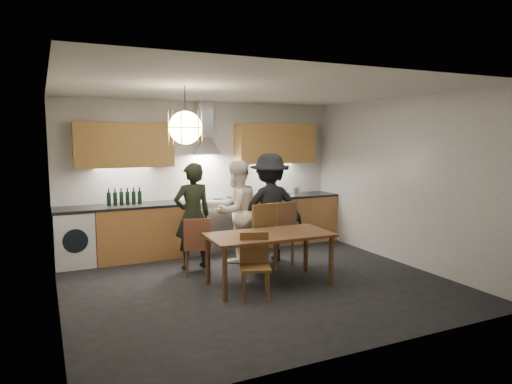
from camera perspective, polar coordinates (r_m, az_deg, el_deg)
name	(u,v)px	position (r m, az deg, el deg)	size (l,w,h in m)	color
ground	(257,282)	(6.39, 0.08, -11.22)	(5.00, 5.00, 0.00)	black
room_shell	(257,158)	(6.08, 0.08, 4.24)	(5.02, 4.52, 2.61)	white
counter_run	(210,225)	(8.04, -5.74, -4.15)	(5.00, 0.62, 0.90)	tan
range_stove	(209,226)	(8.03, -5.88, -4.23)	(0.90, 0.60, 0.92)	silver
wall_fixtures	(206,143)	(7.99, -6.30, 6.05)	(4.30, 0.54, 1.10)	tan
pendant_lamp	(185,128)	(5.62, -8.82, 7.95)	(0.43, 0.43, 0.70)	black
dining_table	(269,239)	(6.15, 1.69, -5.96)	(1.69, 0.88, 0.70)	brown
chair_back_left	(197,243)	(6.61, -7.36, -6.30)	(0.47, 0.47, 0.85)	brown
chair_back_mid	(262,232)	(6.76, 0.75, -5.04)	(0.53, 0.53, 1.03)	brown
chair_back_right	(280,230)	(6.98, 3.05, -4.71)	(0.59, 0.59, 1.02)	brown
chair_front	(255,261)	(5.74, -0.15, -8.57)	(0.46, 0.46, 0.80)	brown
person_left	(193,216)	(6.95, -7.93, -2.98)	(0.59, 0.38, 1.61)	black
person_mid	(237,211)	(7.28, -2.44, -2.43)	(0.79, 0.61, 1.62)	white
person_right	(270,207)	(7.32, 1.75, -1.94)	(1.11, 0.64, 1.72)	black
mixing_bowl	(264,194)	(8.35, 0.98, -0.29)	(0.33, 0.33, 0.08)	silver
stock_pot	(296,191)	(8.63, 4.98, 0.11)	(0.20, 0.20, 0.14)	silver
wine_bottles	(124,196)	(7.62, -16.12, -0.54)	(0.55, 0.07, 0.27)	black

